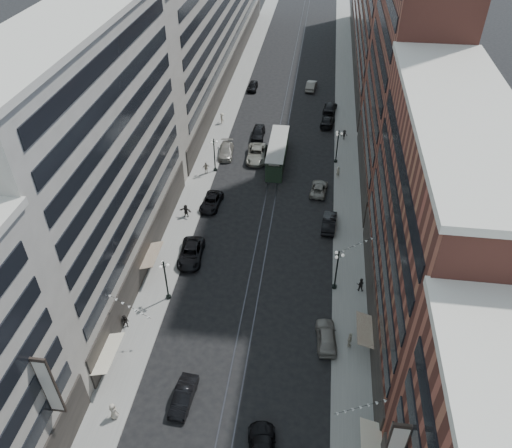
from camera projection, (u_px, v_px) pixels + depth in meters
The scene contains 37 objects.
ground at pixel (278, 159), 79.98m from camera, with size 220.00×220.00×0.00m, color black.
sidewalk_west at pixel (222, 126), 88.85m from camera, with size 4.00×180.00×0.15m, color gray.
sidewalk_east at pixel (346, 133), 86.60m from camera, with size 4.00×180.00×0.15m, color gray.
rail_west at pixel (279, 130), 87.84m from camera, with size 0.12×180.00×0.02m, color #2D2D33.
rail_east at pixel (287, 130), 87.69m from camera, with size 0.12×180.00×0.02m, color #2D2D33.
building_west_mid at pixel (94, 164), 52.01m from camera, with size 8.00×36.00×28.00m, color #A9A396.
building_west_far at pixel (213, 8), 101.74m from camera, with size 8.00×90.00×26.00m, color #A9A396.
building_east_mid at pixel (432, 235), 45.88m from camera, with size 8.00×30.00×24.00m, color brown.
building_east_tower at pixel (415, 38), 62.14m from camera, with size 8.00×26.00×42.00m, color brown.
building_east_far at pixel (379, 7), 105.90m from camera, with size 8.00×72.00×24.00m, color brown.
lamppost_sw_far at pixel (166, 279), 54.06m from camera, with size 1.03×1.14×5.52m.
lamppost_sw_mid at pixel (214, 154), 75.11m from camera, with size 1.03×1.14×5.52m.
lamppost_se_far at pixel (337, 269), 55.30m from camera, with size 1.03×1.14×5.52m.
lamppost_se_mid at pixel (337, 145), 77.12m from camera, with size 1.03×1.14×5.52m.
streetcar at pixel (277, 153), 78.21m from camera, with size 2.70×12.21×3.38m.
car_2 at pixel (191, 253), 60.74m from camera, with size 2.76×6.00×1.67m, color black.
car_4 at pixel (326, 336), 50.72m from camera, with size 1.98×4.93×1.68m, color slate.
car_5 at pixel (184, 396), 45.41m from camera, with size 1.61×4.62×1.52m, color black.
pedestrian_1 at pixel (113, 411), 43.89m from camera, with size 0.92×0.50×1.88m, color #B2A893.
pedestrian_2 at pixel (125, 321), 52.06m from camera, with size 0.83×0.46×1.71m, color black.
pedestrian_4 at pixel (350, 340), 50.06m from camera, with size 1.10×0.50×1.88m, color #B5AC96.
car_7 at pixel (211, 202), 69.39m from camera, with size 2.41×5.24×1.46m, color black.
car_8 at pixel (226, 151), 80.36m from camera, with size 2.26×5.56×1.61m, color gray.
car_9 at pixel (253, 86), 100.96m from camera, with size 1.84×4.57×1.56m, color black.
car_10 at pixel (329, 222), 65.60m from camera, with size 1.76×5.04×1.66m, color black.
car_11 at pixel (319, 188), 72.11m from camera, with size 2.25×4.87×1.35m, color gray.
car_12 at pixel (327, 121), 88.73m from camera, with size 2.17×5.33×1.55m, color black.
car_13 at pixel (258, 133), 85.06m from camera, with size 2.11×5.23×1.78m, color black.
car_14 at pixel (311, 86), 101.02m from camera, with size 1.80×5.15×1.70m, color slate.
pedestrian_5 at pixel (186, 211), 67.18m from camera, with size 1.71×0.49×1.85m, color black.
pedestrian_6 at pixel (206, 168), 75.72m from camera, with size 1.12×0.51×1.91m, color #BBAF9A.
pedestrian_7 at pixel (360, 285), 56.26m from camera, with size 0.86×0.47×1.77m, color black.
pedestrian_8 at pixel (338, 172), 74.95m from camera, with size 0.67×0.44×1.84m, color #A39D87.
pedestrian_9 at pixel (344, 135), 84.28m from camera, with size 1.08×0.45×1.68m, color black.
car_extra_0 at pixel (330, 108), 92.93m from camera, with size 2.26×5.57×1.61m, color black.
car_extra_1 at pixel (256, 154), 79.39m from camera, with size 2.98×6.45×1.79m, color gray.
pedestrian_extra_1 at pixel (222, 118), 88.89m from camera, with size 1.25×0.51×1.93m, color beige.
Camera 1 is at (5.56, -9.22, 41.18)m, focal length 35.00 mm.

